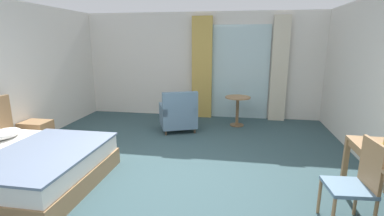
{
  "coord_description": "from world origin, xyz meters",
  "views": [
    {
      "loc": [
        0.97,
        -3.53,
        1.93
      ],
      "look_at": [
        0.32,
        0.36,
        0.99
      ],
      "focal_mm": 26.26,
      "sensor_mm": 36.0,
      "label": 1
    }
  ],
  "objects_px": {
    "bed": "(21,165)",
    "round_cafe_table": "(238,105)",
    "nightstand": "(37,134)",
    "armchair_by_window": "(178,115)",
    "desk_chair": "(358,180)"
  },
  "relations": [
    {
      "from": "bed",
      "to": "round_cafe_table",
      "type": "height_order",
      "value": "bed"
    },
    {
      "from": "bed",
      "to": "desk_chair",
      "type": "relative_size",
      "value": 2.06
    },
    {
      "from": "bed",
      "to": "armchair_by_window",
      "type": "bearing_deg",
      "value": 59.03
    },
    {
      "from": "nightstand",
      "to": "round_cafe_table",
      "type": "height_order",
      "value": "round_cafe_table"
    },
    {
      "from": "nightstand",
      "to": "round_cafe_table",
      "type": "relative_size",
      "value": 0.71
    },
    {
      "from": "round_cafe_table",
      "to": "armchair_by_window",
      "type": "bearing_deg",
      "value": -154.66
    },
    {
      "from": "armchair_by_window",
      "to": "round_cafe_table",
      "type": "distance_m",
      "value": 1.42
    },
    {
      "from": "round_cafe_table",
      "to": "desk_chair",
      "type": "bearing_deg",
      "value": -70.18
    },
    {
      "from": "bed",
      "to": "nightstand",
      "type": "distance_m",
      "value": 1.56
    },
    {
      "from": "nightstand",
      "to": "desk_chair",
      "type": "xyz_separation_m",
      "value": [
        4.97,
        -1.55,
        0.29
      ]
    },
    {
      "from": "nightstand",
      "to": "armchair_by_window",
      "type": "distance_m",
      "value": 2.78
    },
    {
      "from": "bed",
      "to": "nightstand",
      "type": "relative_size",
      "value": 4.04
    },
    {
      "from": "armchair_by_window",
      "to": "desk_chair",
      "type": "bearing_deg",
      "value": -48.86
    },
    {
      "from": "armchair_by_window",
      "to": "bed",
      "type": "bearing_deg",
      "value": -120.97
    },
    {
      "from": "armchair_by_window",
      "to": "round_cafe_table",
      "type": "bearing_deg",
      "value": 25.34
    }
  ]
}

